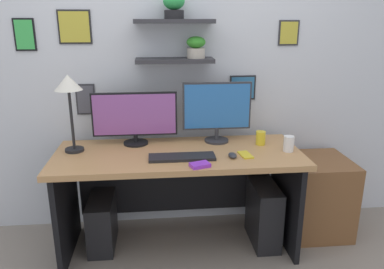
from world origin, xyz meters
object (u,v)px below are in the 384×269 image
(desk_lamp, at_px, (69,90))
(computer_tower_right, at_px, (264,214))
(water_cup, at_px, (289,144))
(computer_tower_left, at_px, (102,222))
(monitor_left, at_px, (135,117))
(cell_phone, at_px, (245,155))
(keyboard, at_px, (182,157))
(monitor_right, at_px, (217,110))
(scissors_tray, at_px, (200,165))
(desk, at_px, (178,176))
(pen_cup, at_px, (261,138))
(computer_mouse, at_px, (233,155))
(drawer_cabinet, at_px, (318,195))

(desk_lamp, xyz_separation_m, computer_tower_right, (1.36, -0.09, -0.95))
(water_cup, distance_m, computer_tower_left, 1.48)
(monitor_left, relative_size, cell_phone, 4.39)
(keyboard, bearing_deg, monitor_right, 50.15)
(keyboard, distance_m, water_cup, 0.76)
(scissors_tray, bearing_deg, monitor_right, 69.62)
(desk, xyz_separation_m, monitor_right, (0.30, 0.16, 0.45))
(keyboard, relative_size, computer_tower_right, 0.95)
(water_cup, bearing_deg, pen_cup, 133.16)
(monitor_right, relative_size, computer_tower_left, 1.26)
(monitor_right, height_order, computer_mouse, monitor_right)
(desk_lamp, bearing_deg, drawer_cabinet, 1.03)
(scissors_tray, bearing_deg, computer_mouse, 30.84)
(computer_tower_right, bearing_deg, scissors_tray, -151.68)
(computer_tower_left, height_order, computer_tower_right, computer_tower_right)
(keyboard, distance_m, scissors_tray, 0.18)
(drawer_cabinet, relative_size, computer_tower_right, 1.30)
(water_cup, bearing_deg, drawer_cabinet, 28.20)
(monitor_left, relative_size, desk_lamp, 1.15)
(computer_mouse, relative_size, desk_lamp, 0.17)
(cell_phone, bearing_deg, monitor_left, 148.25)
(computer_tower_left, bearing_deg, computer_tower_right, -3.32)
(water_cup, bearing_deg, desk, 171.64)
(scissors_tray, height_order, water_cup, water_cup)
(desk, height_order, computer_mouse, computer_mouse)
(cell_phone, xyz_separation_m, scissors_tray, (-0.33, -0.17, 0.01))
(computer_mouse, bearing_deg, drawer_cabinet, 19.41)
(drawer_cabinet, xyz_separation_m, computer_tower_right, (-0.47, -0.13, -0.07))
(cell_phone, bearing_deg, water_cup, 1.68)
(monitor_right, height_order, pen_cup, monitor_right)
(desk_lamp, height_order, water_cup, desk_lamp)
(desk_lamp, xyz_separation_m, scissors_tray, (0.84, -0.37, -0.42))
(desk, xyz_separation_m, computer_tower_left, (-0.57, 0.01, -0.35))
(computer_mouse, xyz_separation_m, computer_tower_left, (-0.92, 0.21, -0.57))
(desk, height_order, desk_lamp, desk_lamp)
(cell_phone, distance_m, drawer_cabinet, 0.83)
(computer_mouse, distance_m, cell_phone, 0.10)
(monitor_right, distance_m, computer_mouse, 0.43)
(monitor_right, xyz_separation_m, computer_tower_right, (0.33, -0.22, -0.76))
(monitor_right, distance_m, water_cup, 0.57)
(water_cup, bearing_deg, monitor_left, 165.61)
(keyboard, relative_size, computer_tower_left, 1.10)
(scissors_tray, xyz_separation_m, computer_tower_right, (0.52, 0.28, -0.53))
(desk, xyz_separation_m, computer_tower_right, (0.64, -0.06, -0.31))
(computer_mouse, bearing_deg, computer_tower_left, 167.25)
(pen_cup, distance_m, drawer_cabinet, 0.70)
(monitor_left, xyz_separation_m, cell_phone, (0.75, -0.33, -0.20))
(monitor_left, xyz_separation_m, keyboard, (0.32, -0.34, -0.19))
(scissors_tray, bearing_deg, computer_tower_right, 28.32)
(computer_mouse, bearing_deg, monitor_right, 98.23)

